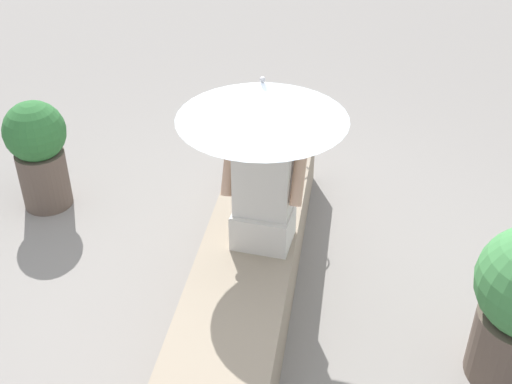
% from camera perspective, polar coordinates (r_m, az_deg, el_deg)
% --- Properties ---
extents(ground_plane, '(14.00, 14.00, 0.00)m').
position_cam_1_polar(ground_plane, '(4.21, -0.58, -9.20)').
color(ground_plane, gray).
extents(stone_bench, '(2.98, 0.56, 0.46)m').
position_cam_1_polar(stone_bench, '(4.06, -0.60, -6.82)').
color(stone_bench, gray).
rests_on(stone_bench, ground).
extents(person_seated, '(0.31, 0.49, 0.90)m').
position_cam_1_polar(person_seated, '(3.69, 0.65, 0.47)').
color(person_seated, beige).
rests_on(person_seated, stone_bench).
extents(parasol, '(0.94, 0.94, 1.04)m').
position_cam_1_polar(parasol, '(3.48, 0.57, 8.03)').
color(parasol, '#B7B7BC').
rests_on(parasol, stone_bench).
extents(handbag_black, '(0.31, 0.23, 0.32)m').
position_cam_1_polar(handbag_black, '(4.73, 2.39, 5.22)').
color(handbag_black, '#335184').
rests_on(handbag_black, stone_bench).
extents(planter_near, '(0.45, 0.45, 0.86)m').
position_cam_1_polar(planter_near, '(5.05, -18.55, 3.49)').
color(planter_near, brown).
rests_on(planter_near, ground).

